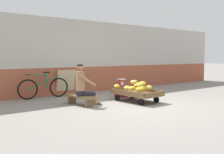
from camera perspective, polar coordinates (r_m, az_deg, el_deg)
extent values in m
plane|color=gray|center=(7.08, 6.17, -6.41)|extent=(80.00, 80.00, 0.00)
cube|color=#A35138|center=(9.66, -7.67, -0.62)|extent=(16.00, 0.30, 0.96)
cube|color=#B7B2A8|center=(9.64, -7.75, 7.29)|extent=(16.00, 0.30, 1.71)
cube|color=brown|center=(7.75, 5.38, -3.69)|extent=(0.89, 1.47, 0.05)
cube|color=brown|center=(7.46, 3.22, -3.41)|extent=(0.09, 1.44, 0.10)
cube|color=brown|center=(8.02, 7.40, -2.88)|extent=(0.09, 1.44, 0.10)
cube|color=brown|center=(8.24, 1.93, -2.65)|extent=(0.84, 0.07, 0.10)
cube|color=brown|center=(7.27, 9.32, -3.68)|extent=(0.84, 0.07, 0.10)
cylinder|color=black|center=(7.92, 1.17, -4.55)|extent=(0.06, 0.18, 0.18)
cylinder|color=black|center=(8.34, 4.44, -4.10)|extent=(0.06, 0.18, 0.18)
cylinder|color=black|center=(7.20, 6.46, -5.50)|extent=(0.06, 0.18, 0.18)
cylinder|color=black|center=(7.66, 9.73, -4.93)|extent=(0.06, 0.18, 0.18)
ellipsoid|color=gold|center=(7.56, 6.81, -2.46)|extent=(0.27, 0.22, 0.13)
ellipsoid|color=gold|center=(7.47, 4.38, -2.52)|extent=(0.25, 0.19, 0.13)
ellipsoid|color=gold|center=(7.58, 3.33, -2.41)|extent=(0.29, 0.26, 0.13)
ellipsoid|color=gold|center=(7.24, 6.06, -2.76)|extent=(0.29, 0.27, 0.13)
ellipsoid|color=gold|center=(8.11, 5.49, -1.97)|extent=(0.28, 0.23, 0.13)
ellipsoid|color=yellow|center=(7.74, 8.10, -2.31)|extent=(0.28, 0.23, 0.13)
ellipsoid|color=gold|center=(7.97, 1.08, -2.07)|extent=(0.30, 0.28, 0.13)
ellipsoid|color=yellow|center=(7.37, 6.08, -1.69)|extent=(0.29, 0.27, 0.13)
ellipsoid|color=yellow|center=(7.93, 4.84, -1.13)|extent=(0.26, 0.20, 0.13)
ellipsoid|color=gold|center=(7.62, 6.73, -1.43)|extent=(0.27, 0.22, 0.13)
cube|color=brown|center=(7.19, -7.00, -4.26)|extent=(0.44, 1.13, 0.05)
cube|color=brown|center=(7.52, -8.83, -4.94)|extent=(0.25, 0.11, 0.22)
cube|color=brown|center=(6.92, -4.99, -5.73)|extent=(0.25, 0.11, 0.22)
cylinder|color=#9E704C|center=(7.39, -4.07, -4.88)|extent=(0.10, 0.10, 0.27)
cube|color=#4C3D2D|center=(7.42, -3.62, -5.73)|extent=(0.24, 0.16, 0.04)
cylinder|color=#232328|center=(7.31, -5.60, -3.51)|extent=(0.42, 0.26, 0.13)
cylinder|color=#9E704C|center=(7.21, -3.72, -5.10)|extent=(0.10, 0.10, 0.27)
cube|color=#4C3D2D|center=(7.25, -3.25, -5.97)|extent=(0.24, 0.16, 0.04)
cylinder|color=#232328|center=(7.14, -5.29, -3.71)|extent=(0.42, 0.26, 0.13)
cube|color=#232328|center=(7.18, -7.01, -3.51)|extent=(0.30, 0.34, 0.14)
cube|color=#9E704C|center=(7.14, -7.03, -0.89)|extent=(0.28, 0.36, 0.52)
cylinder|color=#9E704C|center=(7.37, -6.12, -0.51)|extent=(0.47, 0.23, 0.36)
cylinder|color=#9E704C|center=(6.98, -5.43, -0.79)|extent=(0.47, 0.23, 0.36)
sphere|color=#9E704C|center=(7.12, -7.06, 2.11)|extent=(0.19, 0.19, 0.19)
ellipsoid|color=black|center=(7.11, -7.07, 2.54)|extent=(0.17, 0.17, 0.09)
cube|color=red|center=(8.66, 2.02, -3.36)|extent=(0.36, 0.28, 0.30)
cylinder|color=#28282D|center=(8.64, 2.03, -2.28)|extent=(0.20, 0.20, 0.03)
cube|color=#C6384C|center=(8.63, 2.03, -1.39)|extent=(0.16, 0.10, 0.24)
cylinder|color=white|center=(8.58, 2.26, -1.42)|extent=(0.13, 0.01, 0.13)
cylinder|color=#B2B5BA|center=(8.61, 2.03, -0.50)|extent=(0.30, 0.30, 0.01)
torus|color=black|center=(8.44, -18.06, -2.64)|extent=(0.64, 0.10, 0.64)
torus|color=black|center=(8.76, -11.62, -2.24)|extent=(0.64, 0.10, 0.64)
cylinder|color=#236B3D|center=(8.56, -14.80, -1.11)|extent=(1.03, 0.11, 0.43)
cylinder|color=#236B3D|center=(8.59, -14.18, -0.81)|extent=(0.04, 0.04, 0.48)
cylinder|color=#236B3D|center=(8.48, -16.15, 0.43)|extent=(0.62, 0.08, 0.12)
cube|color=black|center=(8.57, -14.21, 0.98)|extent=(0.21, 0.11, 0.05)
cylinder|color=black|center=(8.39, -18.14, 0.48)|extent=(0.06, 0.48, 0.03)
cube|color=#C6B289|center=(9.22, -10.10, -1.14)|extent=(0.70, 0.22, 0.88)
cube|color=#D13D4C|center=(8.45, 5.19, -3.79)|extent=(0.18, 0.12, 0.24)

